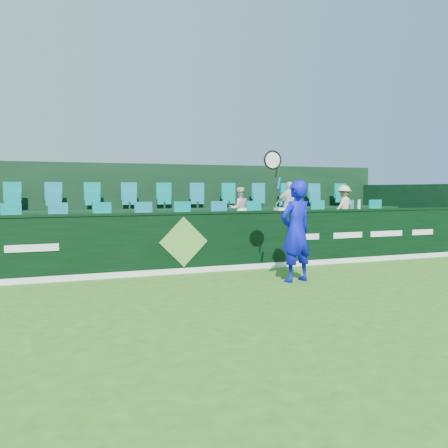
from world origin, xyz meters
name	(u,v)px	position (x,y,z in m)	size (l,w,h in m)	color
ground	(262,315)	(0.00, 0.00, 0.00)	(60.00, 60.00, 0.00)	#2F6818
sponsor_hoarding	(182,243)	(0.00, 4.00, 0.67)	(16.00, 0.25, 1.35)	black
stand_tier_front	(169,249)	(0.00, 5.10, 0.40)	(16.00, 2.00, 0.80)	black
stand_tier_back	(150,233)	(0.00, 7.00, 0.65)	(16.00, 1.80, 1.30)	black
stand_rear	(147,212)	(0.00, 7.44, 1.22)	(16.00, 4.10, 2.60)	black
seat_row_front	(164,220)	(0.00, 5.50, 1.10)	(13.50, 0.50, 0.60)	#15758E
seat_row_back	(148,198)	(0.00, 7.30, 1.60)	(13.50, 0.50, 0.60)	#15758E
tennis_player	(296,231)	(1.81, 2.16, 1.03)	(1.22, 0.64, 2.63)	#0B0FC0
spectator_left	(239,209)	(1.87, 5.12, 1.35)	(0.53, 0.42, 1.10)	beige
spectator_middle	(290,205)	(3.32, 5.12, 1.43)	(0.73, 0.31, 1.25)	silver
spectator_right	(344,206)	(5.03, 5.12, 1.38)	(0.75, 0.43, 1.16)	beige
towel	(283,209)	(2.53, 4.00, 1.38)	(0.39, 0.26, 0.06)	silver
drinks_bottle	(359,204)	(4.70, 4.00, 1.47)	(0.08, 0.08, 0.24)	silver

